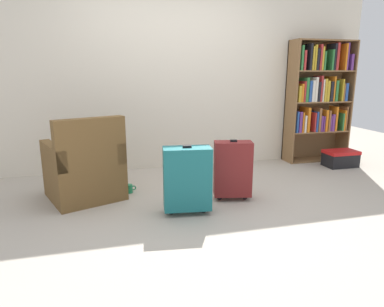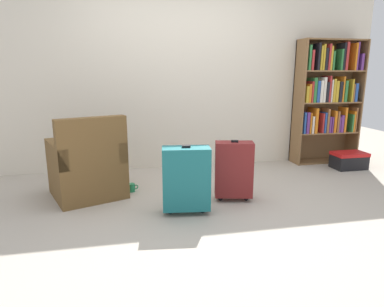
% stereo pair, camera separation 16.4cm
% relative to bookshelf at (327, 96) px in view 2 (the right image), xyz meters
% --- Properties ---
extents(ground_plane, '(10.36, 10.36, 0.00)m').
position_rel_bookshelf_xyz_m(ground_plane, '(-2.21, -1.48, -0.99)').
color(ground_plane, '#B2A899').
extents(back_wall, '(5.92, 0.10, 2.60)m').
position_rel_bookshelf_xyz_m(back_wall, '(-2.21, 0.22, 0.31)').
color(back_wall, beige).
rests_on(back_wall, ground).
extents(bookshelf, '(0.96, 0.32, 1.79)m').
position_rel_bookshelf_xyz_m(bookshelf, '(0.00, 0.00, 0.00)').
color(bookshelf, brown).
rests_on(bookshelf, ground).
extents(armchair, '(0.90, 0.90, 0.90)m').
position_rel_bookshelf_xyz_m(armchair, '(-3.35, -0.85, -0.67)').
color(armchair, brown).
rests_on(armchair, ground).
extents(mug, '(0.12, 0.08, 0.10)m').
position_rel_bookshelf_xyz_m(mug, '(-2.89, -0.80, -0.94)').
color(mug, '#1E7F4C').
rests_on(mug, ground).
extents(storage_box, '(0.46, 0.29, 0.24)m').
position_rel_bookshelf_xyz_m(storage_box, '(0.16, -0.43, -0.87)').
color(storage_box, black).
rests_on(storage_box, ground).
extents(suitcase_teal, '(0.47, 0.27, 0.67)m').
position_rel_bookshelf_xyz_m(suitcase_teal, '(-2.39, -1.52, -0.64)').
color(suitcase_teal, '#19666B').
rests_on(suitcase_teal, ground).
extents(suitcase_dark_red, '(0.42, 0.28, 0.65)m').
position_rel_bookshelf_xyz_m(suitcase_dark_red, '(-1.83, -1.28, -0.65)').
color(suitcase_dark_red, maroon).
rests_on(suitcase_dark_red, ground).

